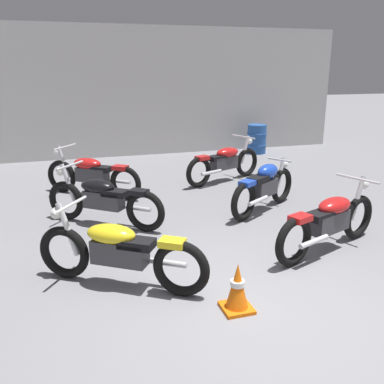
{
  "coord_description": "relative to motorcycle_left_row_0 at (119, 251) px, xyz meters",
  "views": [
    {
      "loc": [
        -1.96,
        -3.65,
        2.51
      ],
      "look_at": [
        0.0,
        2.61,
        0.55
      ],
      "focal_mm": 39.45,
      "sensor_mm": 36.0,
      "label": 1
    }
  ],
  "objects": [
    {
      "name": "ground_plane",
      "position": [
        1.43,
        -0.9,
        -0.45
      ],
      "size": [
        60.0,
        60.0,
        0.0
      ],
      "primitive_type": "plane",
      "color": "gray"
    },
    {
      "name": "back_wall",
      "position": [
        1.43,
        7.64,
        1.35
      ],
      "size": [
        12.86,
        0.24,
        3.6
      ],
      "primitive_type": "cube",
      "color": "#BCBAB7",
      "rests_on": "ground"
    },
    {
      "name": "motorcycle_left_row_0",
      "position": [
        0.0,
        0.0,
        0.0
      ],
      "size": [
        1.86,
        1.31,
        0.97
      ],
      "color": "black",
      "rests_on": "ground"
    },
    {
      "name": "motorcycle_left_row_1",
      "position": [
        0.04,
        2.09,
        0.0
      ],
      "size": [
        1.76,
        1.44,
        0.97
      ],
      "color": "black",
      "rests_on": "ground"
    },
    {
      "name": "motorcycle_left_row_2",
      "position": [
        -0.0,
        3.82,
        0.0
      ],
      "size": [
        1.77,
        1.44,
        0.97
      ],
      "color": "black",
      "rests_on": "ground"
    },
    {
      "name": "motorcycle_right_row_0",
      "position": [
        2.95,
        0.13,
        0.0
      ],
      "size": [
        2.07,
        0.97,
        0.97
      ],
      "color": "black",
      "rests_on": "ground"
    },
    {
      "name": "motorcycle_right_row_1",
      "position": [
        2.86,
        1.95,
        0.01
      ],
      "size": [
        1.72,
        1.15,
        0.88
      ],
      "color": "black",
      "rests_on": "ground"
    },
    {
      "name": "motorcycle_right_row_2",
      "position": [
        2.93,
        4.05,
        0.0
      ],
      "size": [
        2.05,
        1.02,
        0.97
      ],
      "color": "black",
      "rests_on": "ground"
    },
    {
      "name": "oil_drum",
      "position": [
        5.05,
        6.79,
        -0.03
      ],
      "size": [
        0.59,
        0.59,
        0.85
      ],
      "color": "#23519E",
      "rests_on": "ground"
    },
    {
      "name": "traffic_cone",
      "position": [
        1.12,
        -0.89,
        -0.19
      ],
      "size": [
        0.32,
        0.32,
        0.54
      ],
      "color": "orange",
      "rests_on": "ground"
    }
  ]
}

